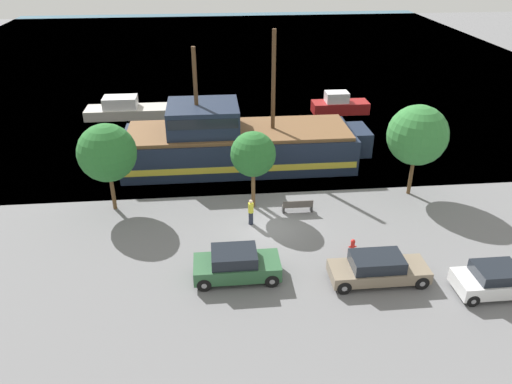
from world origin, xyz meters
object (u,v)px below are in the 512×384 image
object	(u,v)px
parked_car_curb_front	(497,280)
fire_hydrant	(353,245)
bench_promenade_east	(298,206)
parked_car_curb_mid	(378,269)
parked_car_curb_rear	(236,265)
moored_boat_outer	(339,105)
pirate_ship	(236,143)
moored_boat_dockside	(126,109)
pedestrian_walking_near	(251,212)

from	to	relation	value
parked_car_curb_front	fire_hydrant	xyz separation A→B (m)	(-5.85, 4.00, -0.31)
parked_car_curb_front	bench_promenade_east	world-z (taller)	parked_car_curb_front
parked_car_curb_mid	parked_car_curb_rear	distance (m)	6.95
moored_boat_outer	parked_car_curb_mid	size ratio (longest dim) A/B	1.09
parked_car_curb_front	parked_car_curb_rear	size ratio (longest dim) A/B	0.93
pirate_ship	fire_hydrant	size ratio (longest dim) A/B	23.20
pirate_ship	parked_car_curb_front	distance (m)	19.49
moored_boat_dockside	pirate_ship	bearing A→B (deg)	-50.79
moored_boat_outer	parked_car_curb_mid	xyz separation A→B (m)	(-4.35, -25.26, -0.02)
moored_boat_outer	bench_promenade_east	bearing A→B (deg)	-111.31
parked_car_curb_rear	pedestrian_walking_near	bearing A→B (deg)	76.97
moored_boat_dockside	fire_hydrant	bearing A→B (deg)	-57.32
parked_car_curb_front	pedestrian_walking_near	world-z (taller)	pedestrian_walking_near
parked_car_curb_front	pedestrian_walking_near	size ratio (longest dim) A/B	2.44
moored_boat_dockside	parked_car_curb_mid	xyz separation A→B (m)	(15.54, -26.01, 0.03)
parked_car_curb_mid	parked_car_curb_rear	bearing A→B (deg)	172.45
moored_boat_dockside	moored_boat_outer	world-z (taller)	moored_boat_outer
parked_car_curb_rear	bench_promenade_east	bearing A→B (deg)	56.01
pirate_ship	parked_car_curb_rear	size ratio (longest dim) A/B	4.17
parked_car_curb_front	fire_hydrant	bearing A→B (deg)	145.66
pirate_ship	parked_car_curb_front	xyz separation A→B (m)	(11.39, -15.79, -1.00)
pirate_ship	parked_car_curb_front	bearing A→B (deg)	-54.20
parked_car_curb_rear	moored_boat_dockside	bearing A→B (deg)	109.03
moored_boat_dockside	moored_boat_outer	distance (m)	19.91
parked_car_curb_front	parked_car_curb_mid	size ratio (longest dim) A/B	0.82
moored_boat_outer	pedestrian_walking_near	size ratio (longest dim) A/B	3.23
pedestrian_walking_near	parked_car_curb_front	bearing A→B (deg)	-33.67
fire_hydrant	bench_promenade_east	world-z (taller)	bench_promenade_east
moored_boat_dockside	parked_car_curb_rear	bearing A→B (deg)	-70.97
moored_boat_dockside	bench_promenade_east	size ratio (longest dim) A/B	4.06
pedestrian_walking_near	parked_car_curb_mid	bearing A→B (deg)	-46.14
parked_car_curb_front	fire_hydrant	distance (m)	7.09
parked_car_curb_rear	fire_hydrant	xyz separation A→B (m)	(6.36, 1.68, -0.38)
parked_car_curb_front	parked_car_curb_mid	world-z (taller)	parked_car_curb_mid
moored_boat_dockside	pedestrian_walking_near	distance (m)	22.33
bench_promenade_east	pedestrian_walking_near	bearing A→B (deg)	-159.80
moored_boat_outer	pedestrian_walking_near	bearing A→B (deg)	-117.56
pirate_ship	moored_boat_dockside	size ratio (longest dim) A/B	2.35
parked_car_curb_front	parked_car_curb_mid	bearing A→B (deg)	165.23
fire_hydrant	pedestrian_walking_near	world-z (taller)	pedestrian_walking_near
pirate_ship	fire_hydrant	distance (m)	13.10
parked_car_curb_rear	fire_hydrant	size ratio (longest dim) A/B	5.57
parked_car_curb_front	parked_car_curb_mid	distance (m)	5.51
parked_car_curb_rear	bench_promenade_east	distance (m)	7.41
parked_car_curb_front	pedestrian_walking_near	xyz separation A→B (m)	(-11.05, 7.36, 0.10)
parked_car_curb_rear	parked_car_curb_front	bearing A→B (deg)	-10.74
parked_car_curb_mid	bench_promenade_east	size ratio (longest dim) A/B	2.59
parked_car_curb_mid	bench_promenade_east	distance (m)	7.57
pirate_ship	pedestrian_walking_near	bearing A→B (deg)	-87.69
parked_car_curb_front	parked_car_curb_rear	world-z (taller)	parked_car_curb_rear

